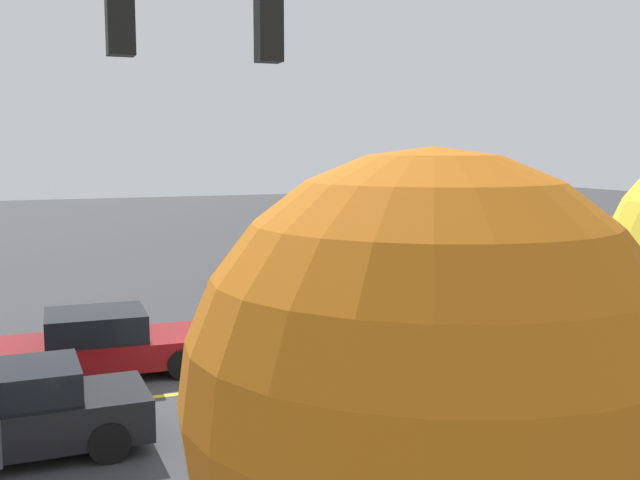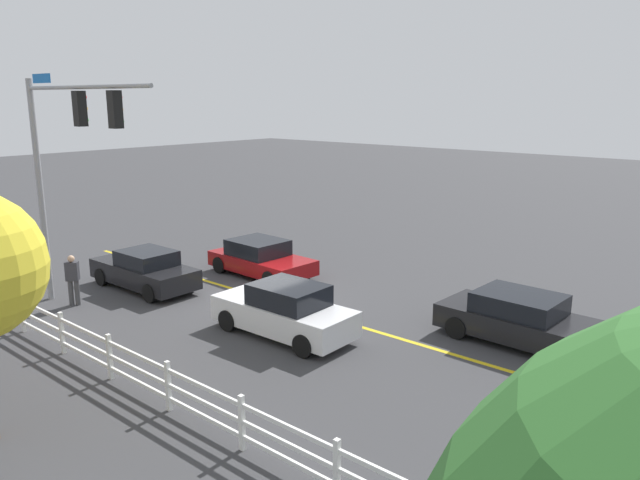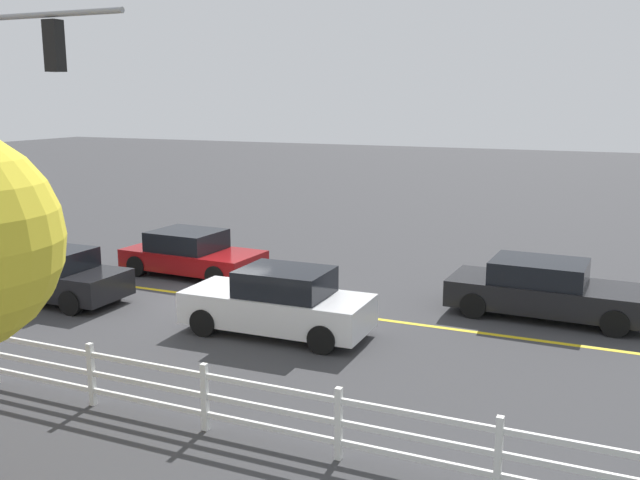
{
  "view_description": "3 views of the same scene",
  "coord_description": "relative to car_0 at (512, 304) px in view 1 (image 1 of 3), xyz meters",
  "views": [
    {
      "loc": [
        3.47,
        14.13,
        4.77
      ],
      "look_at": [
        -2.02,
        0.55,
        2.97
      ],
      "focal_mm": 41.98,
      "sensor_mm": 36.0,
      "label": 1
    },
    {
      "loc": [
        -14.69,
        13.87,
        6.68
      ],
      "look_at": [
        -2.48,
        -0.28,
        2.34
      ],
      "focal_mm": 34.48,
      "sensor_mm": 36.0,
      "label": 2
    },
    {
      "loc": [
        -10.3,
        15.85,
        5.38
      ],
      "look_at": [
        -3.11,
        -0.3,
        1.8
      ],
      "focal_mm": 39.77,
      "sensor_mm": 36.0,
      "label": 3
    }
  ],
  "objects": [
    {
      "name": "ground_plane",
      "position": [
        8.51,
        1.92,
        -0.69
      ],
      "size": [
        120.0,
        120.0,
        0.0
      ],
      "primitive_type": "plane",
      "color": "#38383A"
    },
    {
      "name": "lane_center_stripe",
      "position": [
        4.51,
        1.92,
        -0.68
      ],
      "size": [
        28.0,
        0.16,
        0.01
      ],
      "primitive_type": "cube",
      "color": "gold",
      "rests_on": "ground_plane"
    },
    {
      "name": "signal_assembly",
      "position": [
        11.88,
        6.69,
        4.47
      ],
      "size": [
        6.7,
        0.38,
        7.39
      ],
      "color": "gray",
      "rests_on": "ground_plane"
    },
    {
      "name": "car_0",
      "position": [
        0.0,
        0.0,
        0.0
      ],
      "size": [
        4.83,
        2.12,
        1.42
      ],
      "rotation": [
        0.0,
        0.0,
        3.11
      ],
      "color": "black",
      "rests_on": "ground_plane"
    },
    {
      "name": "car_1",
      "position": [
        12.31,
        3.93,
        -0.01
      ],
      "size": [
        4.4,
        1.86,
        1.43
      ],
      "rotation": [
        0.0,
        0.0,
        0.01
      ],
      "color": "black",
      "rests_on": "ground_plane"
    },
    {
      "name": "car_2",
      "position": [
        5.44,
        3.87,
        0.05
      ],
      "size": [
        4.36,
        1.89,
        1.56
      ],
      "rotation": [
        0.0,
        0.0,
        0.02
      ],
      "color": "silver",
      "rests_on": "ground_plane"
    },
    {
      "name": "car_3",
      "position": [
        10.44,
        0.02,
        -0.03
      ],
      "size": [
        4.33,
        2.18,
        1.37
      ],
      "rotation": [
        0.0,
        0.0,
        3.1
      ],
      "color": "maroon",
      "rests_on": "ground_plane"
    },
    {
      "name": "white_rail_fence",
      "position": [
        5.51,
        8.66,
        -0.08
      ],
      "size": [
        26.1,
        0.1,
        1.15
      ],
      "color": "white",
      "rests_on": "ground_plane"
    },
    {
      "name": "tree_2",
      "position": [
        9.84,
        12.44,
        2.65
      ],
      "size": [
        2.85,
        2.85,
        4.78
      ],
      "color": "brown",
      "rests_on": "ground_plane"
    }
  ]
}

